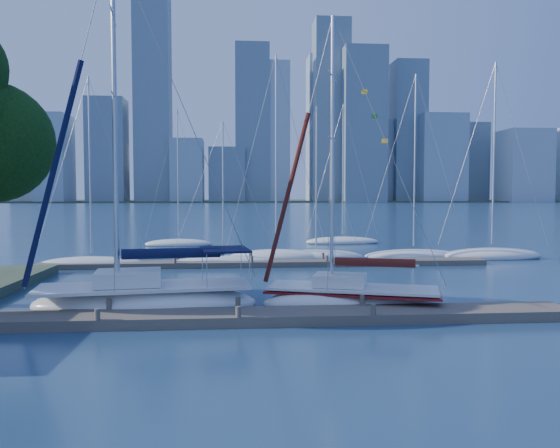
{
  "coord_description": "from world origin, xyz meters",
  "views": [
    {
      "loc": [
        -0.12,
        -20.54,
        4.89
      ],
      "look_at": [
        1.93,
        4.0,
        3.52
      ],
      "focal_mm": 35.0,
      "sensor_mm": 36.0,
      "label": 1
    }
  ],
  "objects": [
    {
      "name": "sailboat_maroon",
      "position": [
        4.88,
        2.26,
        1.06
      ],
      "size": [
        8.11,
        4.82,
        12.9
      ],
      "rotation": [
        0.0,
        0.0,
        -0.32
      ],
      "color": "silver",
      "rests_on": "ground"
    },
    {
      "name": "near_dock",
      "position": [
        0.0,
        0.0,
        0.2
      ],
      "size": [
        26.0,
        2.0,
        0.4
      ],
      "primitive_type": "cube",
      "color": "brown",
      "rests_on": "ground"
    },
    {
      "name": "far_shore",
      "position": [
        0.0,
        320.0,
        0.0
      ],
      "size": [
        800.0,
        100.0,
        1.5
      ],
      "primitive_type": "cube",
      "color": "#38472D",
      "rests_on": "ground"
    },
    {
      "name": "ground",
      "position": [
        0.0,
        0.0,
        0.0
      ],
      "size": [
        700.0,
        700.0,
        0.0
      ],
      "primitive_type": "plane",
      "color": "navy",
      "rests_on": "ground"
    },
    {
      "name": "bg_boat_4",
      "position": [
        13.3,
        19.31,
        0.26
      ],
      "size": [
        7.81,
        4.5,
        14.06
      ],
      "rotation": [
        0.0,
        0.0,
        -0.34
      ],
      "color": "silver",
      "rests_on": "ground"
    },
    {
      "name": "bg_boat_0",
      "position": [
        -9.64,
        16.57,
        0.25
      ],
      "size": [
        7.25,
        4.08,
        12.9
      ],
      "rotation": [
        0.0,
        0.0,
        0.31
      ],
      "color": "silver",
      "rests_on": "ground"
    },
    {
      "name": "bg_boat_7",
      "position": [
        10.39,
        31.88,
        0.26
      ],
      "size": [
        7.4,
        2.95,
        13.85
      ],
      "rotation": [
        0.0,
        0.0,
        0.13
      ],
      "color": "silver",
      "rests_on": "ground"
    },
    {
      "name": "bg_boat_1",
      "position": [
        -0.89,
        16.89,
        0.21
      ],
      "size": [
        7.49,
        3.65,
        10.07
      ],
      "rotation": [
        0.0,
        0.0,
        -0.25
      ],
      "color": "silver",
      "rests_on": "ground"
    },
    {
      "name": "bg_boat_6",
      "position": [
        -5.35,
        30.94,
        0.25
      ],
      "size": [
        6.53,
        4.27,
        13.03
      ],
      "rotation": [
        0.0,
        0.0,
        0.41
      ],
      "color": "silver",
      "rests_on": "ground"
    },
    {
      "name": "bg_boat_5",
      "position": [
        19.13,
        18.74,
        0.3
      ],
      "size": [
        8.13,
        4.92,
        14.98
      ],
      "rotation": [
        0.0,
        0.0,
        -0.34
      ],
      "color": "silver",
      "rests_on": "ground"
    },
    {
      "name": "skyline",
      "position": [
        23.32,
        290.49,
        35.69
      ],
      "size": [
        504.13,
        51.31,
        119.97
      ],
      "color": "gray",
      "rests_on": "ground"
    },
    {
      "name": "far_dock",
      "position": [
        2.0,
        16.0,
        0.18
      ],
      "size": [
        30.0,
        1.8,
        0.36
      ],
      "primitive_type": "cube",
      "color": "brown",
      "rests_on": "ground"
    },
    {
      "name": "sailboat_navy",
      "position": [
        -3.86,
        2.33,
        1.18
      ],
      "size": [
        9.62,
        4.23,
        15.72
      ],
      "rotation": [
        0.0,
        0.0,
        0.13
      ],
      "color": "silver",
      "rests_on": "ground"
    },
    {
      "name": "bg_boat_3",
      "position": [
        5.9,
        19.3,
        0.25
      ],
      "size": [
        7.37,
        4.39,
        11.59
      ],
      "rotation": [
        0.0,
        0.0,
        0.33
      ],
      "color": "silver",
      "rests_on": "ground"
    },
    {
      "name": "bg_boat_2",
      "position": [
        2.9,
        18.99,
        0.31
      ],
      "size": [
        7.42,
        3.2,
        15.24
      ],
      "rotation": [
        0.0,
        0.0,
        -0.11
      ],
      "color": "silver",
      "rests_on": "ground"
    }
  ]
}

